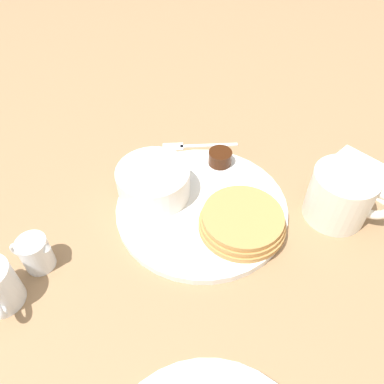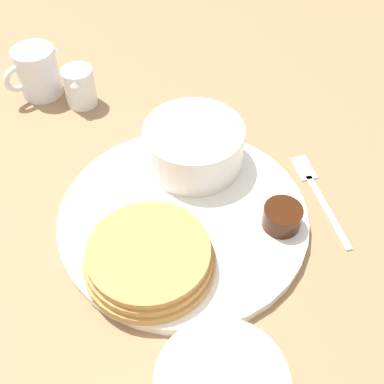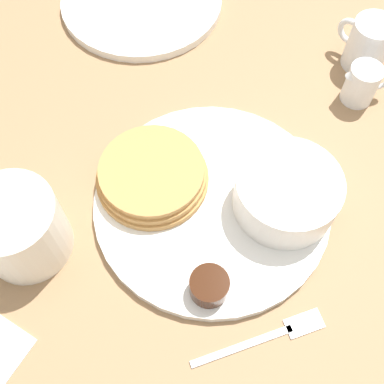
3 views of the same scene
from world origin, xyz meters
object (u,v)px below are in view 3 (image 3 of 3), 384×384
plate (212,203)px  creamer_pitcher_near (362,84)px  creamer_pitcher_far (368,44)px  fork (274,334)px  bowl (287,192)px  coffee_mug (17,228)px

plate → creamer_pitcher_near: size_ratio=4.92×
creamer_pitcher_near → creamer_pitcher_far: bearing=110.7°
plate → fork: (0.13, -0.08, -0.00)m
fork → bowl: bearing=117.3°
bowl → creamer_pitcher_near: size_ratio=2.09×
bowl → creamer_pitcher_near: bearing=90.7°
creamer_pitcher_far → fork: creamer_pitcher_far is taller
fork → creamer_pitcher_near: bearing=101.9°
plate → creamer_pitcher_far: bearing=82.0°
coffee_mug → creamer_pitcher_far: size_ratio=1.44×
bowl → creamer_pitcher_near: (-0.00, 0.19, -0.01)m
plate → fork: 0.16m
bowl → fork: (0.07, -0.13, -0.04)m
coffee_mug → creamer_pitcher_near: 0.44m
bowl → coffee_mug: (-0.20, -0.20, 0.00)m
coffee_mug → plate: bearing=48.7°
bowl → creamer_pitcher_far: size_ratio=1.37×
plate → coffee_mug: 0.21m
creamer_pitcher_near → fork: (0.07, -0.32, -0.02)m
bowl → fork: 0.15m
coffee_mug → fork: size_ratio=0.97×
plate → creamer_pitcher_near: (0.06, 0.24, 0.02)m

